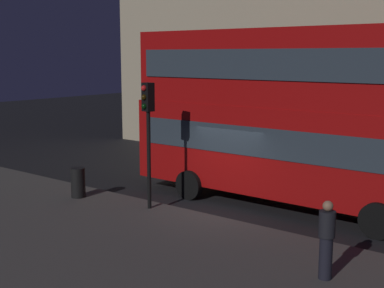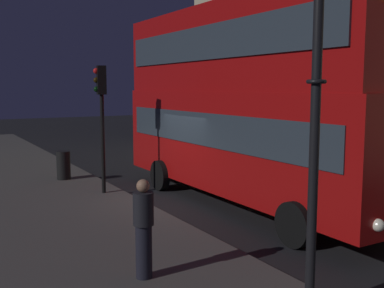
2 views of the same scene
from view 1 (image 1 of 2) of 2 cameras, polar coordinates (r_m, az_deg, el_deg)
ground_plane at (r=16.49m, az=2.83°, el=-7.23°), size 80.00×80.00×0.00m
sidewalk_slab at (r=13.00m, az=-9.95°, el=-11.79°), size 44.00×8.26×0.12m
double_decker_bus at (r=16.74m, az=10.02°, el=3.62°), size 10.35×2.83×5.55m
traffic_light_near_kerb at (r=15.82m, az=-4.79°, el=2.73°), size 0.36×0.38×3.84m
pedestrian at (r=11.48m, az=14.33°, el=-9.91°), size 0.35×0.35×1.69m
litter_bin at (r=17.85m, az=-12.22°, el=-4.09°), size 0.47×0.47×0.99m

